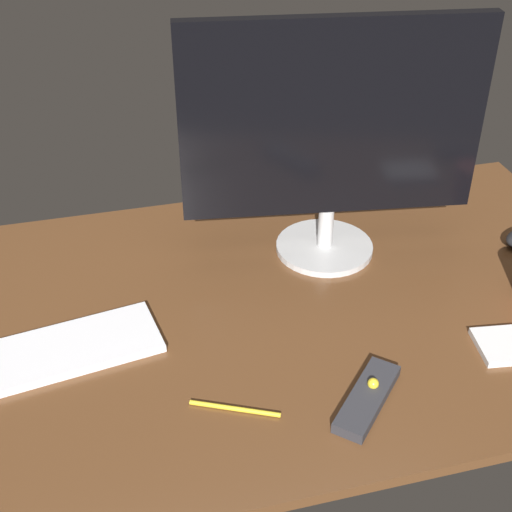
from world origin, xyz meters
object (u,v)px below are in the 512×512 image
keyboard (59,352)px  media_remote (368,398)px  pen (235,409)px  monitor (332,133)px

keyboard → media_remote: size_ratio=2.17×
media_remote → pen: (-20.77, 3.54, -0.62)cm
pen → monitor: bearing=79.6°
monitor → pen: 54.80cm
monitor → pen: bearing=-117.5°
monitor → keyboard: 63.30cm
media_remote → pen: size_ratio=1.09×
keyboard → pen: size_ratio=2.36×
pen → media_remote: bearing=15.7°
monitor → pen: monitor is taller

